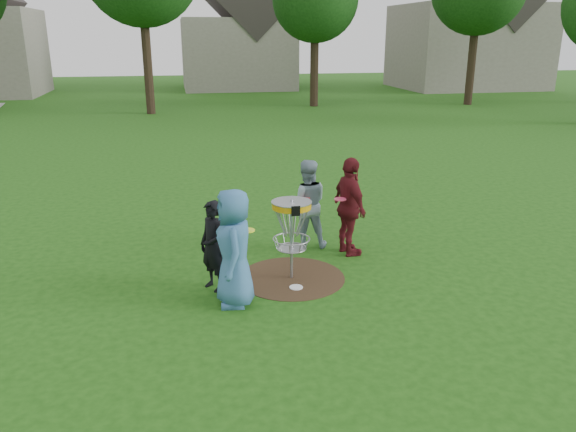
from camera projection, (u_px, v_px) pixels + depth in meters
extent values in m
plane|color=#19470F|center=(291.00, 278.00, 9.45)|extent=(100.00, 100.00, 0.00)
cylinder|color=#47331E|center=(291.00, 278.00, 9.45)|extent=(1.80, 1.80, 0.01)
imported|color=teal|center=(234.00, 248.00, 8.29)|extent=(0.62, 0.91, 1.80)
imported|color=black|center=(213.00, 246.00, 8.83)|extent=(0.59, 0.64, 1.47)
imported|color=#7F96A3|center=(306.00, 204.00, 10.61)|extent=(0.89, 0.73, 1.70)
imported|color=#5C151B|center=(350.00, 207.00, 10.21)|extent=(0.63, 1.13, 1.83)
cylinder|color=white|center=(296.00, 287.00, 9.07)|extent=(0.22, 0.22, 0.02)
cylinder|color=#9EA0A5|center=(292.00, 239.00, 9.24)|extent=(0.05, 0.05, 1.38)
cylinder|color=#CF920A|center=(292.00, 205.00, 9.06)|extent=(0.64, 0.64, 0.10)
cylinder|color=#9EA0A5|center=(292.00, 202.00, 9.04)|extent=(0.66, 0.66, 0.01)
cube|color=black|center=(296.00, 211.00, 8.76)|extent=(0.14, 0.02, 0.16)
torus|color=#9EA0A5|center=(292.00, 239.00, 9.24)|extent=(0.62, 0.62, 0.02)
torus|color=#9EA0A5|center=(292.00, 248.00, 9.29)|extent=(0.50, 0.50, 0.02)
cylinder|color=#9EA0A5|center=(292.00, 248.00, 9.29)|extent=(0.44, 0.44, 0.01)
cylinder|color=#F9FF1C|center=(248.00, 230.00, 8.42)|extent=(0.22, 0.22, 0.02)
cylinder|color=orange|center=(230.00, 234.00, 8.87)|extent=(0.22, 0.22, 0.02)
cylinder|color=#FF4543|center=(304.00, 198.00, 10.29)|extent=(0.22, 0.22, 0.02)
cylinder|color=#FF4371|center=(340.00, 199.00, 9.95)|extent=(0.22, 0.22, 0.02)
cylinder|color=#38281C|center=(148.00, 67.00, 28.24)|extent=(0.46, 0.46, 4.62)
cylinder|color=#38281C|center=(314.00, 72.00, 31.44)|extent=(0.46, 0.46, 3.78)
cylinder|color=#38281C|center=(471.00, 67.00, 32.10)|extent=(0.46, 0.46, 4.20)
cube|color=gray|center=(237.00, 54.00, 41.89)|extent=(8.00, 7.00, 5.00)
cube|color=gray|center=(467.00, 47.00, 42.08)|extent=(10.00, 8.00, 6.00)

